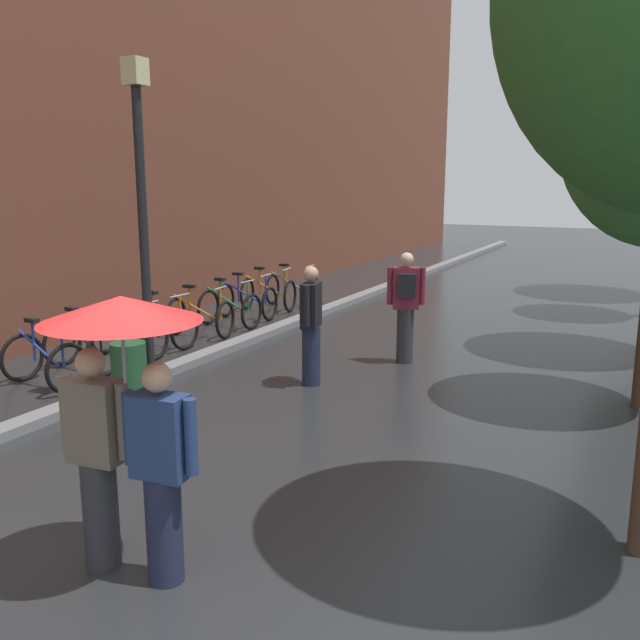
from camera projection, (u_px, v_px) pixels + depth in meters
The scene contains 17 objects.
ground_plane at pixel (103, 599), 4.71m from camera, with size 80.00×80.00×0.00m, color #26282B.
building_facade at pixel (77, 42), 16.62m from camera, with size 8.00×36.00×12.22m, color brown.
kerb_strip at pixel (326, 309), 14.86m from camera, with size 0.30×36.00×0.12m, color slate.
parked_bicycle_0 at pixel (44, 361), 9.44m from camera, with size 1.15×0.82×0.96m.
parked_bicycle_1 at pixel (83, 347), 10.25m from camera, with size 1.17×0.84×0.96m.
parked_bicycle_2 at pixel (129, 335), 11.05m from camera, with size 1.11×0.74×0.96m.
parked_bicycle_3 at pixel (162, 325), 11.77m from camera, with size 1.13×0.77×0.96m.
parked_bicycle_4 at pixel (200, 317), 12.49m from camera, with size 1.16×0.83×0.96m.
parked_bicycle_5 at pixel (230, 308), 13.32m from camera, with size 1.09×0.72×0.96m.
parked_bicycle_6 at pixel (247, 301), 14.10m from camera, with size 1.13×0.79×0.96m.
parked_bicycle_7 at pixel (268, 294), 15.00m from camera, with size 1.17×0.84×0.96m.
parked_bicycle_8 at pixel (293, 289), 15.55m from camera, with size 1.13×0.79×0.96m.
couple_under_umbrella at pixel (125, 393), 4.78m from camera, with size 1.14×1.12×2.07m.
street_lamp_post at pixel (142, 208), 8.48m from camera, with size 0.24×0.24×4.27m.
litter_bin at pixel (130, 376), 8.57m from camera, with size 0.44×0.44×0.85m, color #1E4C28.
pedestrian_walking_midground at pixel (311, 325), 9.47m from camera, with size 0.31×0.58×1.68m.
pedestrian_walking_far at pixel (406, 305), 10.62m from camera, with size 0.55×0.42×1.74m.
Camera 1 is at (3.24, -3.10, 2.85)m, focal length 38.34 mm.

